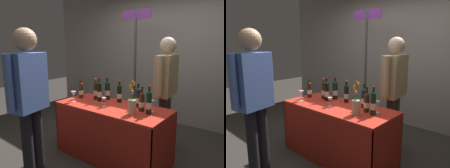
# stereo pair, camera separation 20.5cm
# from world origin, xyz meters

# --- Properties ---
(ground_plane) EXTENTS (12.00, 12.00, 0.00)m
(ground_plane) POSITION_xyz_m (0.00, 0.00, 0.00)
(ground_plane) COLOR #38332D
(back_partition) EXTENTS (6.11, 0.12, 2.79)m
(back_partition) POSITION_xyz_m (0.00, 1.84, 1.40)
(back_partition) COLOR #9E998E
(back_partition) RESTS_ON ground_plane
(tasting_table) EXTENTS (1.55, 0.68, 0.75)m
(tasting_table) POSITION_xyz_m (0.00, 0.00, 0.51)
(tasting_table) COLOR red
(tasting_table) RESTS_ON ground_plane
(featured_wine_bottle) EXTENTS (0.07, 0.07, 0.32)m
(featured_wine_bottle) POSITION_xyz_m (-0.03, 0.21, 0.88)
(featured_wine_bottle) COLOR black
(featured_wine_bottle) RESTS_ON tasting_table
(display_bottle_0) EXTENTS (0.07, 0.07, 0.31)m
(display_bottle_0) POSITION_xyz_m (0.43, 0.05, 0.88)
(display_bottle_0) COLOR #38230F
(display_bottle_0) RESTS_ON tasting_table
(display_bottle_1) EXTENTS (0.08, 0.08, 0.32)m
(display_bottle_1) POSITION_xyz_m (-0.26, 0.23, 0.89)
(display_bottle_1) COLOR black
(display_bottle_1) RESTS_ON tasting_table
(display_bottle_2) EXTENTS (0.08, 0.08, 0.31)m
(display_bottle_2) POSITION_xyz_m (0.30, 0.18, 0.88)
(display_bottle_2) COLOR #192333
(display_bottle_2) RESTS_ON tasting_table
(display_bottle_3) EXTENTS (0.07, 0.07, 0.32)m
(display_bottle_3) POSITION_xyz_m (-0.40, 0.12, 0.89)
(display_bottle_3) COLOR #38230F
(display_bottle_3) RESTS_ON tasting_table
(display_bottle_4) EXTENTS (0.07, 0.07, 0.34)m
(display_bottle_4) POSITION_xyz_m (0.55, 0.01, 0.90)
(display_bottle_4) COLOR black
(display_bottle_4) RESTS_ON tasting_table
(display_bottle_5) EXTENTS (0.07, 0.07, 0.35)m
(display_bottle_5) POSITION_xyz_m (-0.29, 0.08, 0.89)
(display_bottle_5) COLOR black
(display_bottle_5) RESTS_ON tasting_table
(display_bottle_6) EXTENTS (0.07, 0.07, 0.30)m
(display_bottle_6) POSITION_xyz_m (-0.63, 0.04, 0.88)
(display_bottle_6) COLOR #38230F
(display_bottle_6) RESTS_ON tasting_table
(wine_glass_near_vendor) EXTENTS (0.07, 0.07, 0.15)m
(wine_glass_near_vendor) POSITION_xyz_m (0.54, 0.11, 0.86)
(wine_glass_near_vendor) COLOR silver
(wine_glass_near_vendor) RESTS_ON tasting_table
(wine_glass_mid) EXTENTS (0.06, 0.06, 0.12)m
(wine_glass_mid) POSITION_xyz_m (-0.06, -0.09, 0.84)
(wine_glass_mid) COLOR silver
(wine_glass_mid) RESTS_ON tasting_table
(wine_glass_near_taster) EXTENTS (0.08, 0.08, 0.15)m
(wine_glass_near_taster) POSITION_xyz_m (-0.56, -0.18, 0.86)
(wine_glass_near_taster) COLOR silver
(wine_glass_near_taster) RESTS_ON tasting_table
(flower_vase) EXTENTS (0.10, 0.11, 0.41)m
(flower_vase) POSITION_xyz_m (0.39, -0.12, 0.88)
(flower_vase) COLOR tan
(flower_vase) RESTS_ON tasting_table
(vendor_presenter) EXTENTS (0.25, 0.64, 1.67)m
(vendor_presenter) POSITION_xyz_m (0.46, 0.69, 1.01)
(vendor_presenter) COLOR #4C4233
(vendor_presenter) RESTS_ON ground_plane
(taster_foreground_right) EXTENTS (0.29, 0.54, 1.74)m
(taster_foreground_right) POSITION_xyz_m (-0.38, -0.97, 1.05)
(taster_foreground_right) COLOR black
(taster_foreground_right) RESTS_ON ground_plane
(booth_signpost) EXTENTS (0.57, 0.04, 2.17)m
(booth_signpost) POSITION_xyz_m (-0.32, 1.09, 1.33)
(booth_signpost) COLOR #47474C
(booth_signpost) RESTS_ON ground_plane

